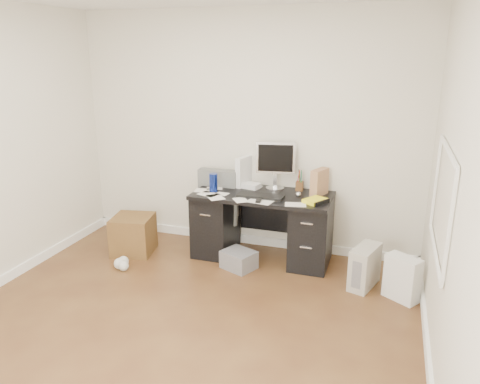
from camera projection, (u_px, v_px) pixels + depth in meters
The scene contains 18 objects.
ground at pixel (174, 332), 3.89m from camera, with size 4.00×4.00×0.00m, color #4A2A17.
room_shell at pixel (170, 134), 3.42m from camera, with size 4.02×4.02×2.71m.
desk at pixel (262, 224), 5.18m from camera, with size 1.50×0.70×0.75m.
loose_papers at pixel (244, 193), 5.09m from camera, with size 1.10×0.60×0.00m, color silver, non-canonical shape.
lcd_monitor at pixel (275, 166), 5.17m from camera, with size 0.43×0.25×0.55m, color silver, non-canonical shape.
keyboard at pixel (260, 196), 4.96m from camera, with size 0.49×0.17×0.03m, color black.
computer_mouse at pixel (298, 194), 4.95m from camera, with size 0.06×0.06×0.06m, color silver.
travel_mug at pixel (213, 183), 5.13m from camera, with size 0.09×0.09×0.20m, color navy.
white_binder at pixel (244, 171), 5.34m from camera, with size 0.14×0.29×0.34m, color white.
magazine_file at pixel (319, 182), 5.00m from camera, with size 0.12×0.24×0.28m, color #AA7752.
pen_cup at pixel (300, 180), 5.17m from camera, with size 0.10×0.10×0.24m, color #583519, non-canonical shape.
yellow_book at pixel (316, 201), 4.78m from camera, with size 0.18×0.23×0.04m, color yellow.
paper_remote at pixel (260, 200), 4.83m from camera, with size 0.26×0.21×0.02m, color silver, non-canonical shape.
office_chair at pixel (214, 213), 5.33m from camera, with size 0.53×0.53×0.94m, color #545654, non-canonical shape.
pc_tower at pixel (365, 267), 4.59m from camera, with size 0.18×0.41×0.41m, color #AAA69A.
shopping_bag at pixel (402, 278), 4.34m from camera, with size 0.32×0.23×0.43m, color silver.
wicker_basket at pixel (133, 235), 5.37m from camera, with size 0.43×0.43×0.43m, color #493116.
desk_printer at pixel (239, 260), 5.00m from camera, with size 0.33×0.27×0.19m, color slate.
Camera 1 is at (1.58, -3.04, 2.24)m, focal length 35.00 mm.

